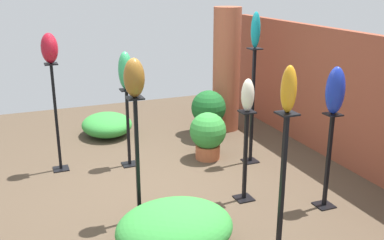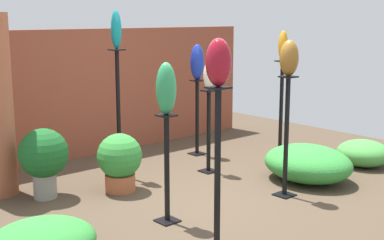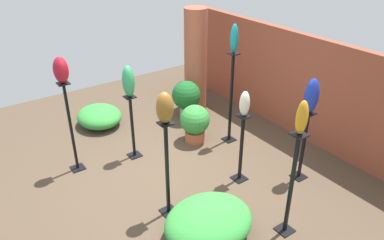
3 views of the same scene
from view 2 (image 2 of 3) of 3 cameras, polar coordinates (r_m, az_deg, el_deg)
The scene contains 20 objects.
ground_plane at distance 6.00m, azimuth 1.82°, elevation -8.09°, with size 8.00×8.00×0.00m, color #4C3D2D.
brick_wall_back at distance 7.72m, azimuth -10.67°, elevation 2.88°, with size 5.60×0.12×1.79m, color brown.
pedestal_teal at distance 6.62m, azimuth -7.84°, elevation 0.19°, with size 0.20×0.20×1.58m.
pedestal_ruby at distance 4.33m, azimuth 2.72°, elevation -6.54°, with size 0.20×0.20×1.43m.
pedestal_cobalt at distance 7.64m, azimuth 0.55°, elevation -0.09°, with size 0.20×0.20×1.08m.
pedestal_ivory at distance 6.78m, azimuth 1.78°, elevation -1.62°, with size 0.20×0.20×1.06m.
pedestal_bronze at distance 5.93m, azimuth 10.01°, elevation -2.30°, with size 0.20×0.20×1.34m.
pedestal_jade at distance 5.14m, azimuth -2.69°, elevation -5.75°, with size 0.20×0.20×1.06m.
pedestal_amber at distance 7.39m, azimuth 9.46°, elevation 0.52°, with size 0.20×0.20×1.38m.
art_vase_teal at distance 6.51m, azimuth -8.09°, elevation 9.52°, with size 0.13×0.12×0.46m, color #0F727A.
art_vase_ruby at distance 4.14m, azimuth 2.85°, elevation 6.16°, with size 0.20×0.21×0.37m, color maroon.
art_vase_cobalt at distance 7.52m, azimuth 0.56°, elevation 6.19°, with size 0.19×0.20×0.50m, color #192D9E.
art_vase_ivory at distance 6.66m, azimuth 1.82°, elevation 4.75°, with size 0.14×0.14×0.36m, color beige.
art_vase_bronze at distance 5.79m, azimuth 10.32°, elevation 6.52°, with size 0.20×0.20×0.38m, color brown.
art_vase_jade at distance 4.96m, azimuth -2.78°, elevation 3.37°, with size 0.19×0.19×0.49m, color #2D9356.
art_vase_amber at distance 7.28m, azimuth 9.70°, elevation 7.83°, with size 0.13×0.13×0.40m, color orange.
potted_plant_back_center at distance 6.12m, azimuth -7.73°, elevation -4.23°, with size 0.51×0.51×0.67m.
potted_plant_front_right at distance 6.02m, azimuth -15.56°, elevation -3.77°, with size 0.54×0.54×0.78m.
foliage_bed_east at distance 6.62m, azimuth 12.24°, elevation -4.53°, with size 0.93×1.11×0.44m, color #338C38.
foliage_bed_center at distance 7.47m, azimuth 17.81°, elevation -3.38°, with size 0.67×0.71×0.35m, color #479942.
Camera 2 is at (-3.88, -4.13, 1.97)m, focal length 50.00 mm.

